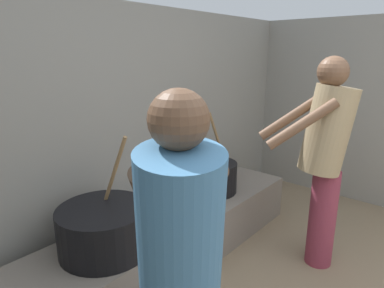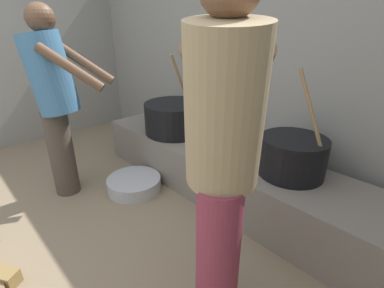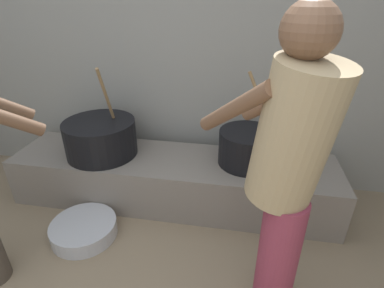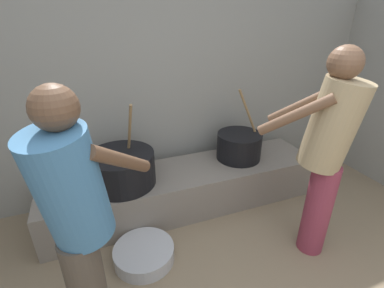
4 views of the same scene
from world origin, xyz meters
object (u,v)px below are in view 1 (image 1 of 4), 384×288
at_px(cooking_pot_main, 104,229).
at_px(cooking_pot_secondary, 212,177).
at_px(cook_in_blue_shirt, 180,272).
at_px(cook_in_tan_shirt, 325,152).

distance_m(cooking_pot_main, cooking_pot_secondary, 1.18).
distance_m(cooking_pot_main, cook_in_blue_shirt, 1.04).
relative_size(cooking_pot_main, cook_in_blue_shirt, 0.49).
xyz_separation_m(cooking_pot_secondary, cook_in_tan_shirt, (0.15, -0.92, 0.37)).
bearing_deg(cook_in_tan_shirt, cooking_pot_secondary, 99.05).
distance_m(cooking_pot_secondary, cook_in_tan_shirt, 1.00).
xyz_separation_m(cooking_pot_secondary, cook_in_blue_shirt, (-1.50, -1.00, 0.32)).
bearing_deg(cooking_pot_secondary, cook_in_blue_shirt, -146.31).
distance_m(cook_in_tan_shirt, cook_in_blue_shirt, 1.65).
bearing_deg(cook_in_blue_shirt, cooking_pot_secondary, 33.69).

